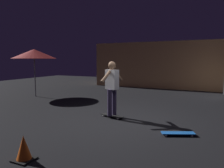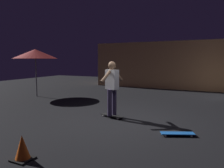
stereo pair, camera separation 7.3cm
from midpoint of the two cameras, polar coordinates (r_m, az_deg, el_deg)
The scene contains 7 objects.
ground_plane at distance 6.28m, azimuth 3.33°, elevation -10.00°, with size 28.00×28.00×0.00m, color black.
low_building at distance 14.96m, azimuth 18.37°, elevation 4.92°, with size 10.78×3.66×2.91m.
patio_umbrella at distance 10.92m, azimuth -19.83°, elevation 7.64°, with size 2.10×2.10×2.30m.
skateboard_ridden at distance 6.65m, azimuth 0.32°, elevation -8.54°, with size 0.81×0.39×0.07m.
skateboard_spare at distance 5.36m, azimuth 17.66°, elevation -12.63°, with size 0.79×0.50×0.07m.
skater at distance 6.47m, azimuth 0.32°, elevation -0.12°, with size 0.42×0.97×1.67m.
traffic_cone at distance 4.23m, azimuth -22.57°, elevation -15.79°, with size 0.34×0.34×0.46m.
Camera 2 is at (2.33, -5.55, 1.78)m, focal length 33.86 mm.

